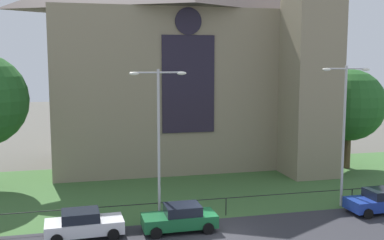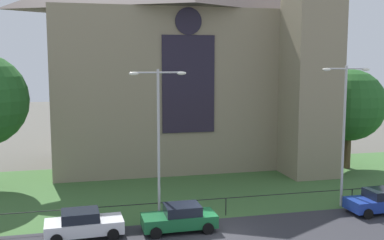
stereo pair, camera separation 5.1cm
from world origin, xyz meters
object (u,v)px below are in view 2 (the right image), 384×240
at_px(streetlamp_near, 158,127).
at_px(parked_car_blue, 380,201).
at_px(parked_car_green, 180,218).
at_px(church_building, 183,54).
at_px(parked_car_white, 83,224).
at_px(streetlamp_far, 344,120).
at_px(tree_right_far, 349,105).

height_order(streetlamp_near, parked_car_blue, streetlamp_near).
distance_m(parked_car_green, parked_car_blue, 13.10).
relative_size(church_building, parked_car_white, 6.09).
height_order(streetlamp_far, parked_car_blue, streetlamp_far).
distance_m(streetlamp_far, parked_car_white, 17.51).
distance_m(streetlamp_near, streetlamp_far, 12.22).
bearing_deg(streetlamp_far, church_building, 114.38).
distance_m(parked_car_white, parked_car_green, 5.35).
bearing_deg(church_building, streetlamp_far, -65.62).
xyz_separation_m(church_building, tree_right_far, (13.79, -5.94, -4.56)).
bearing_deg(parked_car_blue, streetlamp_near, -8.55).
relative_size(streetlamp_near, streetlamp_far, 0.98).
bearing_deg(parked_car_white, streetlamp_far, 3.12).
bearing_deg(parked_car_green, parked_car_white, -3.09).
bearing_deg(tree_right_far, parked_car_white, -153.67).
bearing_deg(church_building, tree_right_far, -23.29).
bearing_deg(streetlamp_near, church_building, 72.50).
bearing_deg(streetlamp_near, parked_car_white, -160.81).
xyz_separation_m(tree_right_far, streetlamp_far, (-6.59, -9.96, 0.12)).
height_order(church_building, parked_car_green, church_building).
bearing_deg(streetlamp_near, parked_car_green, -64.25).
height_order(church_building, parked_car_blue, church_building).
bearing_deg(streetlamp_far, parked_car_white, -174.67).
bearing_deg(parked_car_green, parked_car_blue, -179.54).
xyz_separation_m(tree_right_far, parked_car_white, (-23.27, -11.52, -4.96)).
bearing_deg(parked_car_green, streetlamp_far, -171.13).
relative_size(tree_right_far, parked_car_blue, 2.09).
relative_size(tree_right_far, parked_car_green, 2.12).
height_order(church_building, parked_car_white, church_building).
height_order(tree_right_far, parked_car_green, tree_right_far).
bearing_deg(streetlamp_near, streetlamp_far, 0.00).
bearing_deg(streetlamp_near, parked_car_blue, -6.76).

